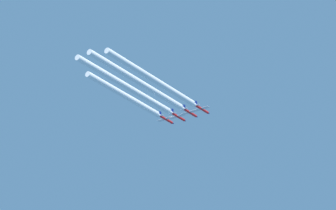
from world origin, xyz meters
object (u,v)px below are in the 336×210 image
object	(u,v)px
jet_far_left	(166,119)
jet_inner_right	(202,109)
jet_inner_left	(178,117)
jet_center	(190,113)

from	to	relation	value
jet_far_left	jet_inner_right	bearing A→B (deg)	-1.54
jet_far_left	jet_inner_left	xyz separation A→B (m)	(7.76, -0.05, -0.64)
jet_inner_left	jet_inner_right	distance (m)	15.09
jet_far_left	jet_inner_right	size ratio (longest dim) A/B	1.00
jet_inner_right	jet_inner_left	bearing A→B (deg)	177.87
jet_inner_left	jet_inner_right	xyz separation A→B (m)	(15.08, -0.56, -0.06)
jet_far_left	jet_inner_right	distance (m)	22.85
jet_inner_left	jet_center	distance (m)	7.73
jet_far_left	jet_center	world-z (taller)	jet_far_left
jet_inner_left	jet_center	bearing A→B (deg)	-3.50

